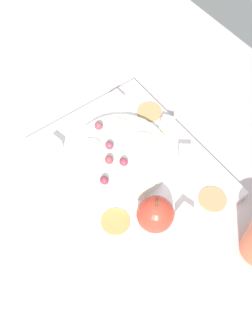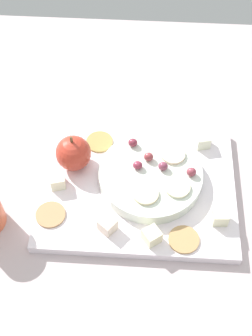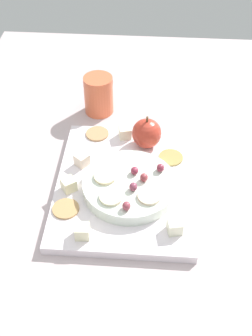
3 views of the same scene
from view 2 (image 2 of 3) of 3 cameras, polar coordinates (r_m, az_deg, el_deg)
name	(u,v)px [view 2 (image 2 of 3)]	position (r cm, az deg, el deg)	size (l,w,h in cm)	color
table	(141,180)	(88.70, 1.91, -1.51)	(135.82, 96.11, 4.66)	#BDAAAC
platter	(137,187)	(83.84, 1.35, -2.36)	(35.77, 28.35, 1.88)	white
serving_dish	(149,176)	(82.61, 2.97, -1.03)	(19.00, 19.00, 2.50)	white
apple_whole	(73,151)	(83.91, -6.79, 2.09)	(6.62, 6.62, 6.62)	#BF3928
apple_stem	(70,138)	(80.90, -7.05, 3.81)	(0.50, 0.50, 1.20)	brown
cheese_cube_0	(219,216)	(79.45, 11.69, -6.02)	(2.62, 2.62, 2.62)	#EFEABE
cheese_cube_1	(56,181)	(82.79, -8.80, -1.61)	(2.62, 2.62, 2.62)	#F9F2CD
cheese_cube_2	(151,236)	(76.12, 3.13, -8.57)	(2.62, 2.62, 2.62)	#F9F1C1
cheese_cube_3	(107,225)	(77.08, -2.48, -7.20)	(2.62, 2.62, 2.62)	#F9E0C6
cheese_cube_4	(202,141)	(88.81, 9.55, 3.45)	(2.62, 2.62, 2.62)	white
cracker_0	(49,215)	(80.42, -9.68, -5.83)	(5.28, 5.28, 0.40)	tan
cracker_1	(99,142)	(89.00, -3.50, 3.34)	(5.28, 5.28, 0.40)	#A9924D
cracker_2	(183,239)	(77.54, 7.19, -8.97)	(5.28, 5.28, 0.40)	tan
grape_0	(162,166)	(81.53, 4.58, 0.24)	(1.75, 1.58, 1.61)	#863B51
grape_1	(190,172)	(81.31, 8.14, -0.49)	(1.75, 1.58, 1.65)	#973D4B
grape_2	(132,143)	(84.71, 0.73, 3.24)	(1.75, 1.58, 1.57)	maroon
grape_3	(137,165)	(81.51, 1.34, 0.37)	(1.75, 1.58, 1.48)	#923045
grape_4	(147,158)	(82.51, 2.73, 1.32)	(1.75, 1.58, 1.66)	#993C42
apple_slice_0	(172,155)	(83.97, 5.85, 1.71)	(4.49, 4.49, 0.60)	beige
apple_slice_1	(145,194)	(78.52, 2.38, -3.31)	(4.49, 4.49, 0.60)	beige
apple_slice_2	(176,187)	(79.71, 6.39, -2.46)	(4.49, 4.49, 0.60)	beige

